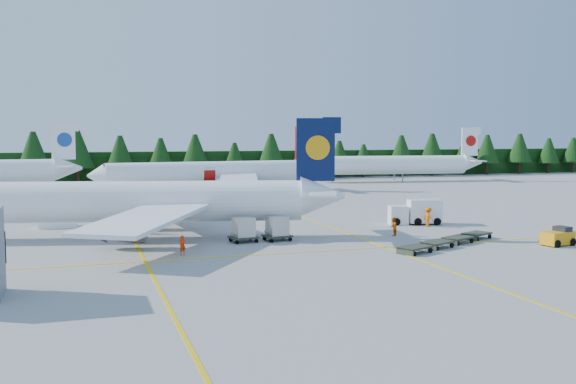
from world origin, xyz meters
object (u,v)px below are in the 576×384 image
object	(u,v)px
airliner_navy	(119,203)
airliner_red	(203,174)
service_truck	(415,212)
airstairs	(58,220)
baggage_tug	(558,237)

from	to	relation	value
airliner_navy	airliner_red	world-z (taller)	airliner_navy
service_truck	airstairs	bearing A→B (deg)	-179.85
airstairs	service_truck	distance (m)	37.44
airliner_navy	airstairs	world-z (taller)	airliner_navy
airstairs	baggage_tug	distance (m)	48.42
airliner_navy	baggage_tug	distance (m)	39.10
service_truck	baggage_tug	world-z (taller)	service_truck
airstairs	baggage_tug	world-z (taller)	airstairs
airliner_red	baggage_tug	distance (m)	60.77
baggage_tug	airstairs	bearing A→B (deg)	137.10
service_truck	airliner_red	bearing A→B (deg)	124.74
airliner_red	baggage_tug	size ratio (longest dim) A/B	12.32
airliner_navy	service_truck	size ratio (longest dim) A/B	6.47
airliner_navy	service_truck	xyz separation A→B (m)	(30.56, 0.02, -2.02)
airstairs	service_truck	bearing A→B (deg)	-14.78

